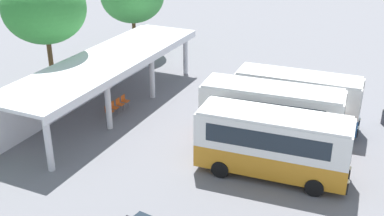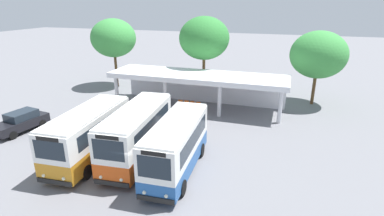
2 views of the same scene
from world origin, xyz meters
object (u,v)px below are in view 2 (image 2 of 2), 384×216
object	(u,v)px
city_bus_middle_cream	(177,144)
waiting_chair_end_by_column	(180,103)
city_bus_nearest_orange	(89,133)
parked_car_flank	(21,121)
waiting_chair_fourth_seat	(198,105)
waiting_chair_middle_seat	(192,105)
city_bus_second_in_row	(137,132)
waiting_chair_second_from_end	(186,104)

from	to	relation	value
city_bus_middle_cream	waiting_chair_end_by_column	distance (m)	11.68
city_bus_nearest_orange	parked_car_flank	distance (m)	8.52
waiting_chair_fourth_seat	city_bus_middle_cream	bearing A→B (deg)	-79.77
waiting_chair_end_by_column	parked_car_flank	bearing A→B (deg)	-138.87
waiting_chair_end_by_column	waiting_chair_middle_seat	xyz separation A→B (m)	(1.24, -0.00, 0.00)
city_bus_second_in_row	parked_car_flank	distance (m)	11.33
waiting_chair_middle_seat	waiting_chair_fourth_seat	size ratio (longest dim) A/B	1.00
waiting_chair_second_from_end	waiting_chair_middle_seat	distance (m)	0.62
waiting_chair_middle_seat	waiting_chair_fourth_seat	xyz separation A→B (m)	(0.62, -0.01, 0.00)
city_bus_nearest_orange	waiting_chair_second_from_end	bearing A→B (deg)	75.79
city_bus_nearest_orange	waiting_chair_fourth_seat	distance (m)	12.00
city_bus_middle_cream	waiting_chair_second_from_end	bearing A→B (deg)	106.30
city_bus_second_in_row	city_bus_middle_cream	distance (m)	3.12
city_bus_nearest_orange	waiting_chair_end_by_column	xyz separation A→B (m)	(2.23, 11.22, -1.34)
parked_car_flank	waiting_chair_end_by_column	distance (m)	13.83
parked_car_flank	waiting_chair_second_from_end	xyz separation A→B (m)	(11.04, 9.13, -0.30)
city_bus_second_in_row	waiting_chair_second_from_end	distance (m)	10.36
waiting_chair_end_by_column	waiting_chair_fourth_seat	xyz separation A→B (m)	(1.86, -0.01, 0.00)
waiting_chair_end_by_column	city_bus_nearest_orange	bearing A→B (deg)	-101.24
city_bus_middle_cream	waiting_chair_second_from_end	distance (m)	11.53
parked_car_flank	city_bus_nearest_orange	bearing A→B (deg)	-14.51
city_bus_middle_cream	waiting_chair_middle_seat	bearing A→B (deg)	103.32
waiting_chair_middle_seat	waiting_chair_fourth_seat	world-z (taller)	same
city_bus_second_in_row	waiting_chair_second_from_end	xyz separation A→B (m)	(-0.18, 10.27, -1.42)
waiting_chair_end_by_column	city_bus_second_in_row	bearing A→B (deg)	-85.52
waiting_chair_end_by_column	waiting_chair_middle_seat	size ratio (longest dim) A/B	1.00
city_bus_nearest_orange	parked_car_flank	size ratio (longest dim) A/B	1.73
waiting_chair_second_from_end	city_bus_nearest_orange	bearing A→B (deg)	-104.21
city_bus_middle_cream	city_bus_nearest_orange	bearing A→B (deg)	-177.55
waiting_chair_second_from_end	city_bus_middle_cream	bearing A→B (deg)	-73.70
city_bus_nearest_orange	waiting_chair_middle_seat	bearing A→B (deg)	72.82
city_bus_middle_cream	waiting_chair_middle_seat	world-z (taller)	city_bus_middle_cream
city_bus_nearest_orange	waiting_chair_middle_seat	world-z (taller)	city_bus_nearest_orange
city_bus_second_in_row	parked_car_flank	world-z (taller)	city_bus_second_in_row
city_bus_nearest_orange	city_bus_middle_cream	distance (m)	6.07
city_bus_nearest_orange	waiting_chair_fourth_seat	bearing A→B (deg)	69.96
parked_car_flank	waiting_chair_end_by_column	xyz separation A→B (m)	(10.42, 9.10, -0.30)
waiting_chair_end_by_column	waiting_chair_fourth_seat	size ratio (longest dim) A/B	1.00
waiting_chair_fourth_seat	waiting_chair_end_by_column	bearing A→B (deg)	179.64
parked_car_flank	waiting_chair_fourth_seat	xyz separation A→B (m)	(12.27, 9.08, -0.30)
parked_car_flank	waiting_chair_middle_seat	distance (m)	14.79
city_bus_nearest_orange	waiting_chair_middle_seat	xyz separation A→B (m)	(3.47, 11.21, -1.34)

